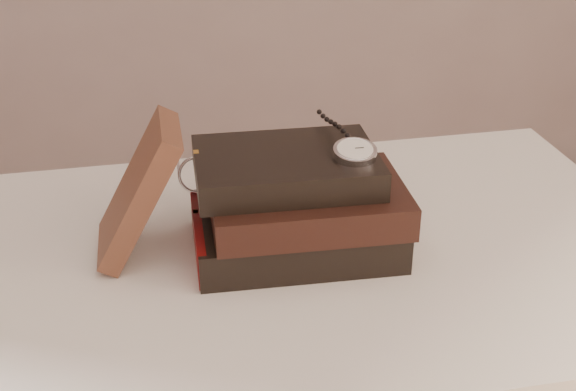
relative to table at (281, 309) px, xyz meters
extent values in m
cube|color=white|center=(0.00, 0.00, 0.07)|extent=(1.00, 0.60, 0.04)
cube|color=white|center=(0.00, 0.00, 0.01)|extent=(0.88, 0.49, 0.08)
cylinder|color=white|center=(0.45, 0.25, -0.30)|extent=(0.05, 0.05, 0.71)
cube|color=black|center=(0.02, 0.00, 0.12)|extent=(0.26, 0.19, 0.05)
cube|color=beige|center=(0.02, 0.00, 0.12)|extent=(0.25, 0.17, 0.04)
cube|color=gold|center=(-0.10, 0.04, 0.12)|extent=(0.01, 0.01, 0.05)
cube|color=#6C0909|center=(-0.10, 0.01, 0.12)|extent=(0.02, 0.16, 0.05)
cube|color=black|center=(0.03, 0.00, 0.16)|extent=(0.25, 0.17, 0.04)
cube|color=beige|center=(0.04, -0.01, 0.16)|extent=(0.24, 0.16, 0.03)
cube|color=gold|center=(-0.08, 0.02, 0.16)|extent=(0.01, 0.01, 0.04)
cube|color=black|center=(0.01, 0.02, 0.20)|extent=(0.23, 0.16, 0.04)
cube|color=beige|center=(0.01, 0.02, 0.20)|extent=(0.22, 0.15, 0.03)
cube|color=gold|center=(-0.10, 0.04, 0.20)|extent=(0.01, 0.01, 0.04)
cube|color=#432419|center=(-0.17, 0.03, 0.18)|extent=(0.12, 0.12, 0.17)
cylinder|color=silver|center=(0.09, -0.01, 0.23)|extent=(0.06, 0.06, 0.02)
cylinder|color=white|center=(0.09, -0.01, 0.23)|extent=(0.05, 0.05, 0.01)
torus|color=silver|center=(0.09, -0.01, 0.23)|extent=(0.05, 0.05, 0.01)
cylinder|color=silver|center=(0.09, 0.02, 0.23)|extent=(0.01, 0.01, 0.01)
cube|color=black|center=(0.09, -0.01, 0.23)|extent=(0.00, 0.01, 0.00)
cube|color=black|center=(0.09, -0.02, 0.23)|extent=(0.01, 0.00, 0.00)
sphere|color=black|center=(0.09, 0.02, 0.23)|extent=(0.01, 0.01, 0.01)
sphere|color=black|center=(0.09, 0.04, 0.23)|extent=(0.01, 0.01, 0.01)
sphere|color=black|center=(0.09, 0.05, 0.23)|extent=(0.01, 0.01, 0.01)
sphere|color=black|center=(0.08, 0.06, 0.23)|extent=(0.01, 0.01, 0.01)
sphere|color=black|center=(0.08, 0.07, 0.23)|extent=(0.01, 0.01, 0.01)
sphere|color=black|center=(0.08, 0.08, 0.23)|extent=(0.01, 0.01, 0.01)
sphere|color=black|center=(0.08, 0.10, 0.23)|extent=(0.01, 0.01, 0.01)
sphere|color=black|center=(0.07, 0.11, 0.23)|extent=(0.01, 0.01, 0.01)
torus|color=silver|center=(-0.09, 0.09, 0.17)|extent=(0.05, 0.02, 0.05)
torus|color=silver|center=(-0.04, 0.09, 0.17)|extent=(0.05, 0.02, 0.05)
cylinder|color=silver|center=(-0.07, 0.09, 0.17)|extent=(0.01, 0.00, 0.00)
cylinder|color=silver|center=(-0.11, 0.15, 0.16)|extent=(0.01, 0.11, 0.03)
cylinder|color=silver|center=(-0.01, 0.14, 0.16)|extent=(0.01, 0.11, 0.03)
camera|label=1|loc=(-0.16, -0.83, 0.62)|focal=48.67mm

